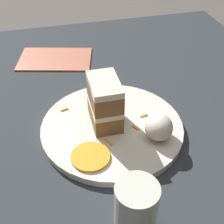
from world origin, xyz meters
TOP-DOWN VIEW (x-y plane):
  - ground_plane at (0.00, 0.00)m, footprint 6.00×6.00m
  - dining_table at (0.00, 0.00)m, footprint 1.23×0.92m
  - plate at (-0.06, -0.04)m, footprint 0.30×0.30m
  - cake_slice at (-0.07, -0.05)m, footprint 0.09×0.06m
  - cream_dollop at (0.00, 0.04)m, footprint 0.06×0.06m
  - orange_garnish at (0.02, -0.10)m, footprint 0.07×0.07m
  - carrot_shreds_scatter at (-0.05, -0.04)m, footprint 0.14×0.18m
  - drinking_glass at (0.17, -0.06)m, footprint 0.06×0.06m
  - menu_card at (-0.39, -0.13)m, footprint 0.18×0.23m

SIDE VIEW (x-z plane):
  - ground_plane at x=0.00m, z-range 0.00..0.00m
  - dining_table at x=0.00m, z-range 0.00..0.03m
  - menu_card at x=-0.39m, z-range 0.03..0.04m
  - plate at x=-0.06m, z-range 0.03..0.05m
  - carrot_shreds_scatter at x=-0.05m, z-range 0.05..0.05m
  - orange_garnish at x=0.02m, z-range 0.05..0.05m
  - cream_dollop at x=0.00m, z-range 0.05..0.10m
  - drinking_glass at x=0.17m, z-range 0.03..0.13m
  - cake_slice at x=-0.07m, z-range 0.05..0.15m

